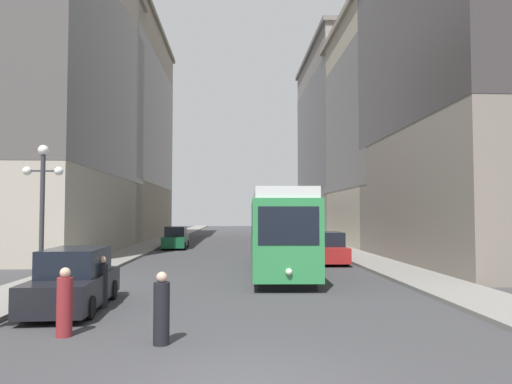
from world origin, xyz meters
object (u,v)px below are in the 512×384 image
object	(u,v)px
parked_car_right_far	(327,249)
pedestrian_crossing_near	(162,311)
streetcar	(277,229)
parked_car_left_mid	(74,281)
lamp_post_left_near	(42,194)
transit_bus	(293,225)
pedestrian_crossing_far	(65,304)
parked_car_left_near	(176,238)
pedestrian_on_sidewalk	(102,284)

from	to	relation	value
parked_car_right_far	pedestrian_crossing_near	bearing A→B (deg)	68.28
streetcar	pedestrian_crossing_near	distance (m)	13.77
parked_car_left_mid	lamp_post_left_near	distance (m)	3.96
transit_bus	pedestrian_crossing_near	xyz separation A→B (m)	(-6.62, -29.28, -1.21)
pedestrian_crossing_far	transit_bus	bearing A→B (deg)	14.86
parked_car_left_near	parked_car_right_far	world-z (taller)	same
pedestrian_crossing_near	pedestrian_on_sidewalk	distance (m)	4.77
parked_car_left_mid	pedestrian_crossing_near	size ratio (longest dim) A/B	3.07
parked_car_left_mid	pedestrian_crossing_far	bearing A→B (deg)	-77.93
pedestrian_crossing_near	pedestrian_crossing_far	size ratio (longest dim) A/B	0.99
transit_bus	parked_car_right_far	distance (m)	12.84
streetcar	pedestrian_crossing_far	distance (m)	13.90
pedestrian_crossing_near	pedestrian_crossing_far	bearing A→B (deg)	146.22
parked_car_left_mid	transit_bus	bearing A→B (deg)	65.64
parked_car_left_near	pedestrian_crossing_far	xyz separation A→B (m)	(0.87, -27.47, -0.10)
parked_car_right_far	pedestrian_on_sidewalk	xyz separation A→B (m)	(-9.45, -12.40, -0.11)
transit_bus	pedestrian_crossing_far	xyz separation A→B (m)	(-9.00, -28.49, -1.20)
transit_bus	streetcar	bearing A→B (deg)	-100.14
parked_car_right_far	lamp_post_left_near	xyz separation A→B (m)	(-12.14, -10.30, 2.71)
streetcar	parked_car_right_far	distance (m)	4.79
parked_car_right_far	lamp_post_left_near	world-z (taller)	lamp_post_left_near
parked_car_left_near	lamp_post_left_near	xyz separation A→B (m)	(-1.90, -22.07, 2.71)
parked_car_left_near	parked_car_left_mid	size ratio (longest dim) A/B	0.99
streetcar	parked_car_left_near	xyz separation A→B (m)	(-7.03, 15.09, -1.26)
parked_car_left_mid	lamp_post_left_near	bearing A→B (deg)	128.04
parked_car_right_far	pedestrian_crossing_near	world-z (taller)	parked_car_right_far
transit_bus	pedestrian_on_sidewalk	world-z (taller)	transit_bus
parked_car_left_near	parked_car_left_mid	bearing A→B (deg)	-91.24
parked_car_right_far	parked_car_left_mid	bearing A→B (deg)	51.89
parked_car_right_far	pedestrian_crossing_far	distance (m)	18.29
pedestrian_on_sidewalk	parked_car_left_near	bearing A→B (deg)	152.97
transit_bus	pedestrian_on_sidewalk	bearing A→B (deg)	-109.97
pedestrian_on_sidewalk	parked_car_right_far	bearing A→B (deg)	113.79
pedestrian_on_sidewalk	lamp_post_left_near	xyz separation A→B (m)	(-2.69, 2.10, 2.82)
streetcar	pedestrian_on_sidewalk	xyz separation A→B (m)	(-6.24, -9.07, -1.36)
parked_car_right_far	pedestrian_crossing_far	size ratio (longest dim) A/B	2.98
streetcar	pedestrian_crossing_near	size ratio (longest dim) A/B	8.84
streetcar	lamp_post_left_near	xyz separation A→B (m)	(-8.93, -6.98, 1.46)
pedestrian_crossing_far	pedestrian_on_sidewalk	xyz separation A→B (m)	(-0.08, 3.31, -0.01)
streetcar	parked_car_right_far	bearing A→B (deg)	47.96
pedestrian_crossing_near	streetcar	bearing A→B (deg)	58.41
parked_car_left_near	pedestrian_crossing_near	size ratio (longest dim) A/B	3.04
parked_car_left_mid	pedestrian_crossing_near	world-z (taller)	parked_car_left_mid
parked_car_right_far	lamp_post_left_near	bearing A→B (deg)	41.58
transit_bus	parked_car_left_mid	world-z (taller)	transit_bus
parked_car_left_near	pedestrian_on_sidewalk	world-z (taller)	parked_car_left_near
pedestrian_crossing_far	pedestrian_on_sidewalk	distance (m)	3.31
parked_car_left_near	parked_car_left_mid	world-z (taller)	same
parked_car_left_near	pedestrian_crossing_near	bearing A→B (deg)	-84.68
parked_car_left_mid	parked_car_right_far	distance (m)	16.15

